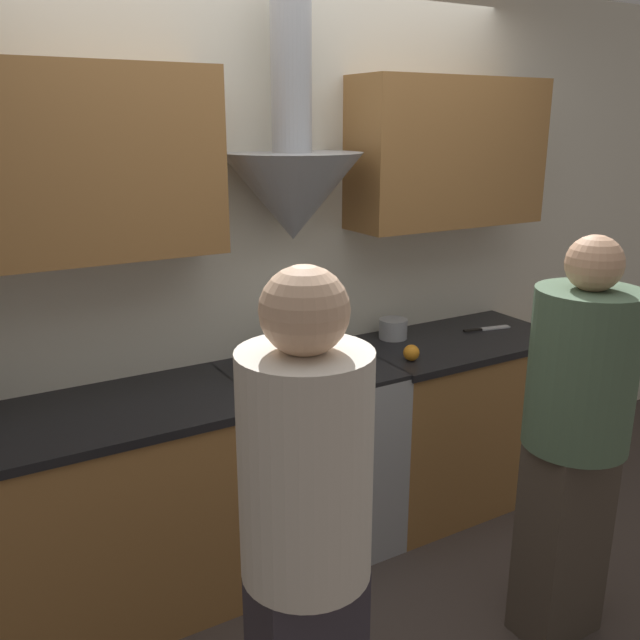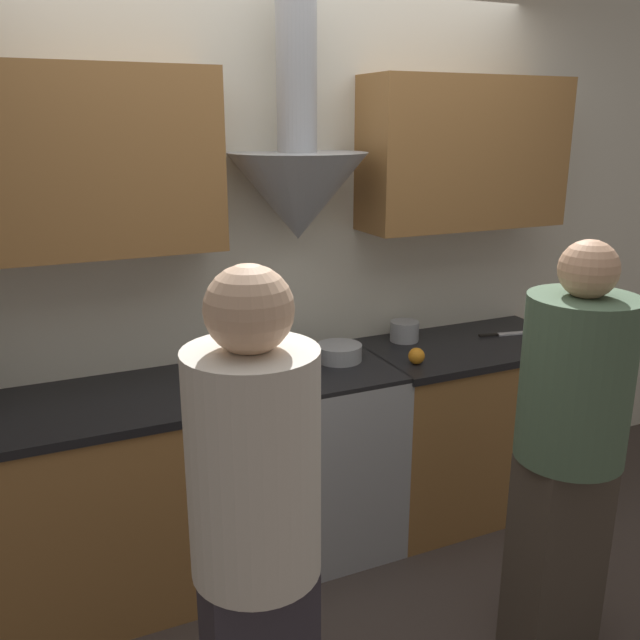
{
  "view_description": "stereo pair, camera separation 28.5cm",
  "coord_description": "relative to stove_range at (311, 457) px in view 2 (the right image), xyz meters",
  "views": [
    {
      "loc": [
        -1.38,
        -2.16,
        1.95
      ],
      "look_at": [
        0.0,
        0.2,
        1.14
      ],
      "focal_mm": 38.0,
      "sensor_mm": 36.0,
      "label": 1
    },
    {
      "loc": [
        -1.13,
        -2.29,
        1.95
      ],
      "look_at": [
        0.0,
        0.2,
        1.14
      ],
      "focal_mm": 38.0,
      "sensor_mm": 36.0,
      "label": 2
    }
  ],
  "objects": [
    {
      "name": "ground_plane",
      "position": [
        0.0,
        -0.3,
        -0.45
      ],
      "size": [
        12.0,
        12.0,
        0.0
      ],
      "primitive_type": "plane",
      "color": "#423833"
    },
    {
      "name": "wall_back",
      "position": [
        -0.1,
        0.26,
        1.02
      ],
      "size": [
        8.4,
        0.61,
        2.6
      ],
      "color": "silver",
      "rests_on": "ground_plane"
    },
    {
      "name": "counter_left",
      "position": [
        -1.13,
        -0.0,
        -0.0
      ],
      "size": [
        1.58,
        0.62,
        0.89
      ],
      "color": "#9E6B38",
      "rests_on": "ground_plane"
    },
    {
      "name": "counter_right",
      "position": [
        0.87,
        -0.0,
        -0.0
      ],
      "size": [
        1.05,
        0.62,
        0.89
      ],
      "color": "#9E6B38",
      "rests_on": "ground_plane"
    },
    {
      "name": "stove_range",
      "position": [
        0.0,
        0.0,
        0.0
      ],
      "size": [
        0.71,
        0.6,
        0.89
      ],
      "color": "#A8AAAF",
      "rests_on": "ground_plane"
    },
    {
      "name": "stock_pot",
      "position": [
        -0.16,
        -0.04,
        0.52
      ],
      "size": [
        0.27,
        0.27,
        0.16
      ],
      "color": "#A8AAAF",
      "rests_on": "stove_range"
    },
    {
      "name": "mixing_bowl",
      "position": [
        0.16,
        0.04,
        0.48
      ],
      "size": [
        0.21,
        0.21,
        0.07
      ],
      "color": "#A8AAAF",
      "rests_on": "stove_range"
    },
    {
      "name": "orange_fruit",
      "position": [
        0.46,
        -0.15,
        0.48
      ],
      "size": [
        0.08,
        0.08,
        0.08
      ],
      "color": "orange",
      "rests_on": "counter_right"
    },
    {
      "name": "saucepan",
      "position": [
        0.58,
        0.16,
        0.49
      ],
      "size": [
        0.14,
        0.14,
        0.1
      ],
      "color": "#A8AAAF",
      "rests_on": "counter_right"
    },
    {
      "name": "chefs_knife",
      "position": [
        1.1,
        0.03,
        0.45
      ],
      "size": [
        0.27,
        0.08,
        0.01
      ],
      "rotation": [
        0.0,
        0.0,
        -0.19
      ],
      "color": "silver",
      "rests_on": "counter_right"
    },
    {
      "name": "person_foreground_left",
      "position": [
        -0.66,
        -1.16,
        0.46
      ],
      "size": [
        0.33,
        0.33,
        1.64
      ],
      "color": "#38333D",
      "rests_on": "ground_plane"
    },
    {
      "name": "person_foreground_right",
      "position": [
        0.56,
        -0.99,
        0.41
      ],
      "size": [
        0.37,
        0.37,
        1.58
      ],
      "color": "#473D33",
      "rests_on": "ground_plane"
    }
  ]
}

